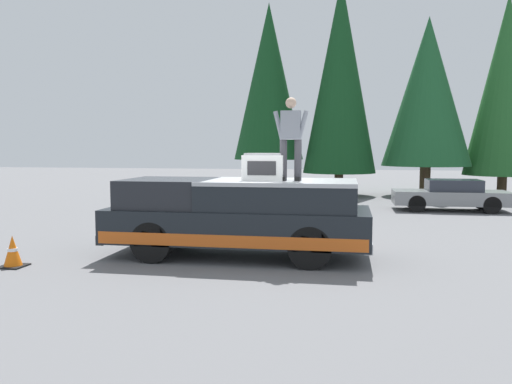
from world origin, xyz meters
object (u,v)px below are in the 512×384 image
Objects in this scene: person_on_truck_bed at (291,137)px; parked_car_grey at (451,195)px; pickup_truck at (238,216)px; compressor_unit at (264,167)px; traffic_cone at (13,252)px.

person_on_truck_bed is 0.41× the size of parked_car_grey.
pickup_truck is 1.19m from compressor_unit.
person_on_truck_bed is at bearing -99.41° from compressor_unit.
compressor_unit is 0.85m from person_on_truck_bed.
compressor_unit is 0.20× the size of parked_car_grey.
traffic_cone is at bearing 106.92° from person_on_truck_bed.
parked_car_grey is at bearing -30.67° from compressor_unit.
pickup_truck is 4.51m from traffic_cone.
parked_car_grey is at bearing -33.24° from pickup_truck.
traffic_cone is (-1.69, 4.69, -1.64)m from compressor_unit.
person_on_truck_bed reaches higher than compressor_unit.
traffic_cone is at bearing 109.83° from compressor_unit.
compressor_unit reaches higher than parked_car_grey.
pickup_truck reaches higher than parked_car_grey.
person_on_truck_bed reaches higher than pickup_truck.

